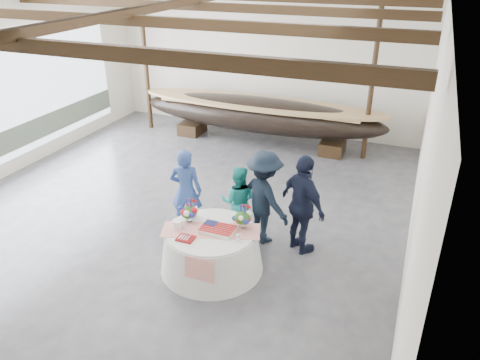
% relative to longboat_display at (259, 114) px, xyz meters
% --- Properties ---
extents(floor, '(10.00, 12.00, 0.01)m').
position_rel_longboat_display_xyz_m(floor, '(-0.33, -4.69, -0.91)').
color(floor, '#3D3D42').
rests_on(floor, ground).
extents(wall_back, '(10.00, 0.02, 4.50)m').
position_rel_longboat_display_xyz_m(wall_back, '(-0.33, 1.31, 1.34)').
color(wall_back, silver).
rests_on(wall_back, ground).
extents(wall_right, '(0.02, 12.00, 4.50)m').
position_rel_longboat_display_xyz_m(wall_right, '(4.67, -4.69, 1.34)').
color(wall_right, silver).
rests_on(wall_right, ground).
extents(ceiling, '(10.00, 12.00, 0.01)m').
position_rel_longboat_display_xyz_m(ceiling, '(-0.33, -4.69, 3.59)').
color(ceiling, white).
rests_on(ceiling, wall_back).
extents(pavilion_structure, '(9.80, 11.76, 4.50)m').
position_rel_longboat_display_xyz_m(pavilion_structure, '(-0.33, -3.88, 3.09)').
color(pavilion_structure, black).
rests_on(pavilion_structure, ground).
extents(open_bay, '(0.03, 7.00, 3.20)m').
position_rel_longboat_display_xyz_m(open_bay, '(-5.28, -3.69, 0.92)').
color(open_bay, silver).
rests_on(open_bay, ground).
extents(longboat_display, '(7.61, 1.52, 1.43)m').
position_rel_longboat_display_xyz_m(longboat_display, '(0.00, 0.00, 0.00)').
color(longboat_display, black).
rests_on(longboat_display, ground).
extents(banquet_table, '(1.89, 1.89, 0.81)m').
position_rel_longboat_display_xyz_m(banquet_table, '(1.35, -6.30, -0.51)').
color(banquet_table, silver).
rests_on(banquet_table, ground).
extents(tabletop_items, '(1.83, 1.08, 0.40)m').
position_rel_longboat_display_xyz_m(tabletop_items, '(1.30, -6.16, 0.05)').
color(tabletop_items, red).
rests_on(tabletop_items, banquet_table).
extents(guest_woman_blue, '(0.74, 0.57, 1.82)m').
position_rel_longboat_display_xyz_m(guest_woman_blue, '(0.30, -5.26, -0.00)').
color(guest_woman_blue, navy).
rests_on(guest_woman_blue, ground).
extents(guest_woman_teal, '(0.85, 0.74, 1.52)m').
position_rel_longboat_display_xyz_m(guest_woman_teal, '(1.36, -5.02, -0.15)').
color(guest_woman_teal, teal).
rests_on(guest_woman_teal, ground).
extents(guest_man_left, '(1.44, 1.25, 1.93)m').
position_rel_longboat_display_xyz_m(guest_man_left, '(1.91, -5.04, 0.06)').
color(guest_man_left, black).
rests_on(guest_man_left, ground).
extents(guest_man_right, '(1.23, 1.10, 2.00)m').
position_rel_longboat_display_xyz_m(guest_man_right, '(2.71, -5.13, 0.09)').
color(guest_man_right, black).
rests_on(guest_man_right, ground).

